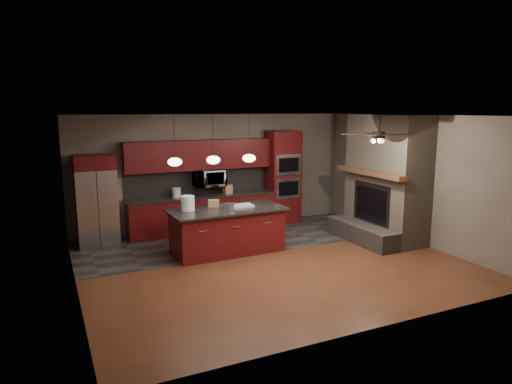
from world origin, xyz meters
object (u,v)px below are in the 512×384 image
cardboard_box (214,203)px  counter_bucket (176,193)px  oven_tower (283,177)px  refrigerator (96,201)px  paint_tray (242,206)px  white_bucket (188,203)px  counter_box (228,189)px  paint_can (229,207)px  microwave (209,178)px  kitchen_island (227,230)px

cardboard_box → counter_bucket: size_ratio=1.02×
oven_tower → cardboard_box: bearing=-149.2°
refrigerator → paint_tray: bearing=-30.6°
white_bucket → counter_box: (1.46, 1.50, -0.06)m
oven_tower → counter_bucket: 2.81m
refrigerator → cardboard_box: (2.18, -1.36, 0.01)m
white_bucket → counter_bucket: 1.56m
cardboard_box → paint_tray: bearing=-3.8°
paint_can → counter_box: 1.95m
refrigerator → oven_tower: bearing=0.9°
microwave → counter_box: bearing=-12.9°
oven_tower → microwave: (-1.98, 0.06, 0.11)m
refrigerator → white_bucket: size_ratio=6.67×
refrigerator → kitchen_island: (2.36, -1.66, -0.52)m
cardboard_box → counter_box: counter_box is taller
white_bucket → microwave: bearing=57.4°
refrigerator → paint_can: 2.96m
oven_tower → kitchen_island: size_ratio=1.00×
microwave → counter_bucket: size_ratio=3.31×
white_bucket → paint_tray: bearing=-7.0°
counter_bucket → oven_tower: bearing=-0.2°
paint_can → kitchen_island: bearing=89.4°
paint_tray → microwave: bearing=96.6°
microwave → cardboard_box: (-0.43, -1.49, -0.31)m
oven_tower → cardboard_box: size_ratio=10.55×
cardboard_box → oven_tower: bearing=51.5°
refrigerator → counter_box: bearing=0.6°
microwave → paint_tray: (0.11, -1.74, -0.36)m
microwave → paint_tray: bearing=-86.5°
oven_tower → microwave: bearing=178.3°
white_bucket → counter_box: size_ratio=1.36×
refrigerator → cardboard_box: refrigerator is taller
white_bucket → paint_tray: size_ratio=0.67×
kitchen_island → counter_box: size_ratio=11.06×
paint_can → counter_box: counter_box is taller
microwave → counter_box: 0.53m
paint_tray → white_bucket: bearing=176.1°
cardboard_box → counter_bucket: (-0.39, 1.44, 0.02)m
oven_tower → counter_box: 1.55m
paint_can → refrigerator: bearing=142.8°
oven_tower → paint_tray: size_ratio=5.38×
kitchen_island → paint_tray: bearing=7.0°
white_bucket → paint_tray: white_bucket is taller
oven_tower → paint_can: oven_tower is taller
white_bucket → counter_bucket: size_ratio=1.34×
kitchen_island → counter_box: counter_box is taller
microwave → paint_tray: size_ratio=1.65×
oven_tower → white_bucket: (-3.00, -1.54, -0.12)m
microwave → kitchen_island: size_ratio=0.31×
oven_tower → counter_box: (-1.54, -0.04, -0.18)m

